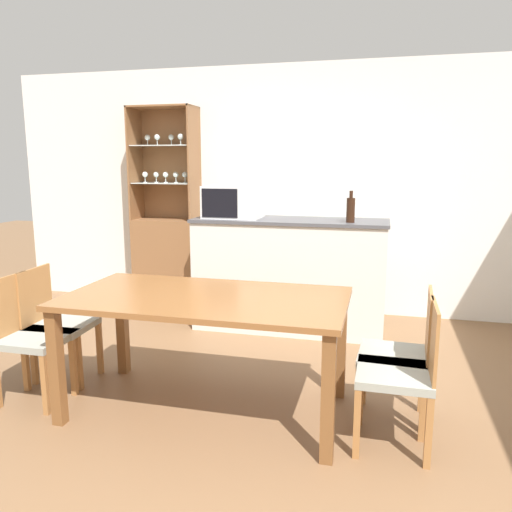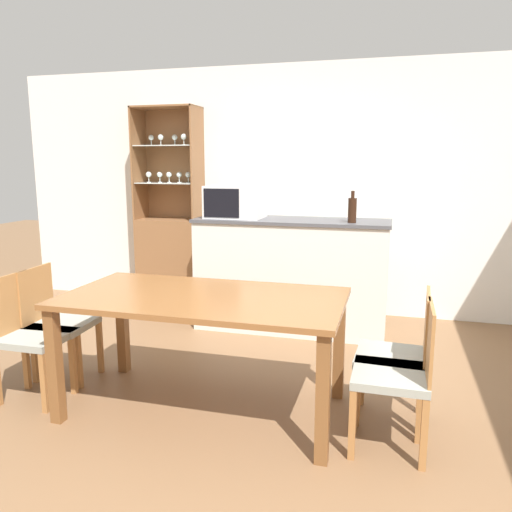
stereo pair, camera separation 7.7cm
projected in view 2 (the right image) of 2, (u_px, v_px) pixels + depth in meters
ground_plane at (242, 433)px, 2.92m from camera, size 18.00×18.00×0.00m
wall_back at (315, 191)px, 5.18m from camera, size 6.80×0.06×2.55m
kitchen_counter at (291, 275)px, 4.68m from camera, size 1.79×0.58×1.05m
display_cabinet at (171, 247)px, 5.51m from camera, size 0.70×0.36×2.14m
dining_table at (203, 310)px, 3.10m from camera, size 1.73×0.90×0.75m
dining_chair_side_right_near at (398, 375)px, 2.71m from camera, size 0.40×0.40×0.83m
dining_chair_side_left_near at (31, 336)px, 3.32m from camera, size 0.40×0.40×0.83m
dining_chair_side_left_far at (57, 323)px, 3.58m from camera, size 0.42×0.42×0.83m
dining_chair_side_right_far at (398, 357)px, 2.96m from camera, size 0.42×0.42×0.83m
microwave at (235, 202)px, 4.68m from camera, size 0.53×0.39×0.30m
wine_bottle at (352, 210)px, 4.29m from camera, size 0.07×0.07×0.27m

